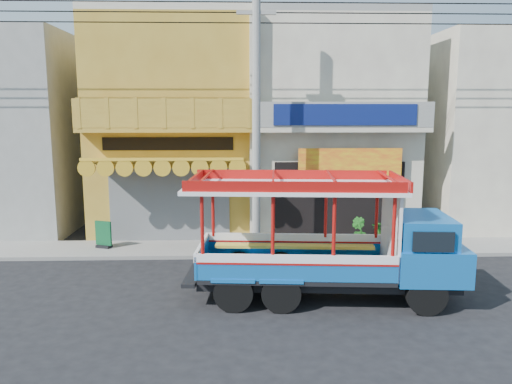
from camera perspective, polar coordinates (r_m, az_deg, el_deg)
ground at (r=13.33m, az=4.89°, el=-11.34°), size 90.00×90.00×0.00m
sidewalk at (r=17.09m, az=3.33°, el=-6.42°), size 30.00×2.00×0.12m
shophouse_left at (r=20.50m, az=-8.89°, el=7.59°), size 6.00×7.50×8.24m
shophouse_right at (r=20.65m, az=8.03°, el=7.61°), size 6.00×6.75×8.24m
party_pilaster at (r=17.25m, az=-0.14°, el=7.02°), size 0.35×0.30×8.00m
filler_building_left at (r=22.49m, az=-26.94°, el=6.05°), size 6.00×6.00×7.60m
filler_building_right at (r=22.95m, az=25.59°, el=6.19°), size 6.00×6.00×7.60m
utility_pole at (r=15.69m, az=0.58°, el=10.56°), size 28.00×0.26×9.00m
songthaew_truck at (r=12.56m, az=10.16°, el=-5.51°), size 6.86×2.66×3.14m
green_sign at (r=17.58m, az=-17.02°, el=-4.89°), size 0.58×0.43×0.91m
potted_plant_a at (r=18.20m, az=14.23°, el=-4.09°), size 1.01×1.04×0.88m
potted_plant_b at (r=17.57m, az=11.67°, el=-4.39°), size 0.64×0.66×0.93m
potted_plant_c at (r=17.34m, az=13.86°, el=-4.70°), size 0.72×0.72×0.91m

